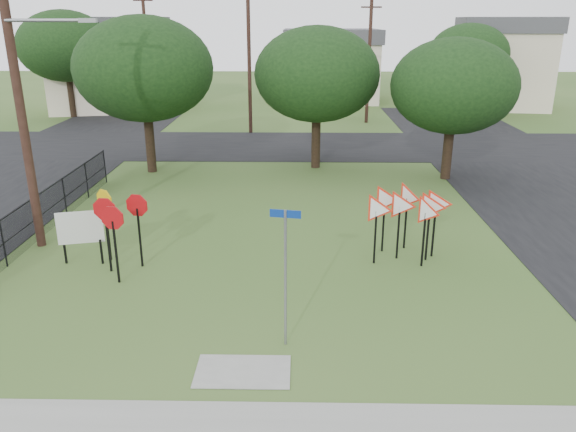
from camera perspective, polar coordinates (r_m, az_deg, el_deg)
The scene contains 22 objects.
ground at distance 14.34m, azimuth -3.68°, elevation -10.03°, with size 140.00×140.00×0.00m, color #34531F.
sidewalk at distance 10.89m, azimuth -5.57°, elevation -20.88°, with size 30.00×1.60×0.02m, color gray.
street_right at distance 25.90m, azimuth 25.84°, elevation 1.66°, with size 8.00×50.00×0.02m, color black.
street_far at distance 33.22m, azimuth -0.90°, elevation 7.16°, with size 60.00×8.00×0.02m, color black.
curb_pad at distance 12.31m, azimuth -4.60°, elevation -15.47°, with size 2.00×1.20×0.02m, color gray.
street_name_sign at distance 12.30m, azimuth -0.26°, elevation -5.57°, with size 0.66×0.13×3.25m.
stop_sign_cluster at distance 16.86m, azimuth -17.14°, elevation 0.06°, with size 1.75×1.86×2.28m.
yield_sign_cluster at distance 17.38m, azimuth 12.14°, elevation 0.85°, with size 2.82×2.15×2.23m.
info_board at distance 17.85m, azimuth -20.35°, elevation -1.30°, with size 1.30×0.37×1.67m.
utility_pole_main at distance 18.99m, azimuth -25.69°, elevation 12.02°, with size 3.55×0.33×10.00m.
far_pole_a at distance 36.67m, azimuth -3.96°, elevation 15.52°, with size 1.40×0.24×9.00m.
far_pole_b at distance 40.83m, azimuth 8.23°, elevation 15.41°, with size 1.40×0.24×8.50m.
far_pole_c at distance 43.96m, azimuth -14.12°, elevation 15.64°, with size 1.40×0.24×9.00m.
fence_run at distance 21.57m, azimuth -22.88°, elevation 0.96°, with size 0.05×11.55×1.50m.
house_left at distance 48.97m, azimuth -17.49°, elevation 14.56°, with size 10.58×8.88×7.20m.
house_mid at distance 52.67m, azimuth 4.36°, elevation 15.09°, with size 8.40×8.40×6.20m.
house_right at distance 51.41m, azimuth 20.93°, elevation 14.38°, with size 8.30×8.30×7.20m.
tree_near_left at distance 27.48m, azimuth -14.42°, elevation 14.24°, with size 6.40×6.40×7.27m.
tree_near_mid at distance 27.58m, azimuth 2.97°, elevation 14.16°, with size 6.00×6.00×6.80m.
tree_near_right at distance 26.50m, azimuth 16.49°, elevation 12.52°, with size 5.60×5.60×6.33m.
tree_far_left at distance 45.82m, azimuth -21.72°, elevation 15.74°, with size 6.80×6.80×7.73m.
tree_far_right at distance 46.34m, azimuth 17.87°, elevation 15.40°, with size 6.00×6.00×6.80m.
Camera 1 is at (1.15, -12.45, 7.03)m, focal length 35.00 mm.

